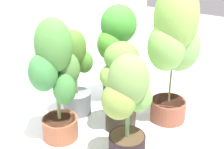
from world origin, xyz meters
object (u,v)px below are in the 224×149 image
(potted_plant_front_right, at_px, (174,41))
(potted_plant_back_right, at_px, (117,46))
(potted_plant_back_center, at_px, (74,72))
(potted_plant_back_left, at_px, (56,76))
(potted_plant_center, at_px, (122,81))
(potted_plant_front_left, at_px, (127,105))

(potted_plant_front_right, height_order, potted_plant_back_right, potted_plant_front_right)
(potted_plant_back_center, bearing_deg, potted_plant_back_left, -155.60)
(potted_plant_center, bearing_deg, potted_plant_back_center, 96.42)
(potted_plant_front_right, distance_m, potted_plant_back_left, 0.85)
(potted_plant_center, relative_size, potted_plant_front_left, 0.92)
(potted_plant_front_left, bearing_deg, potted_plant_front_right, 1.44)
(potted_plant_back_left, bearing_deg, potted_plant_center, -37.25)
(potted_plant_front_left, bearing_deg, potted_plant_center, 38.63)
(potted_plant_back_center, height_order, potted_plant_back_left, potted_plant_back_left)
(potted_plant_back_left, bearing_deg, potted_plant_front_right, -36.79)
(potted_plant_back_center, bearing_deg, potted_plant_center, -83.58)
(potted_plant_back_center, relative_size, potted_plant_back_right, 0.83)
(potted_plant_center, height_order, potted_plant_front_left, potted_plant_front_left)
(potted_plant_front_left, relative_size, potted_plant_back_left, 0.84)
(potted_plant_front_left, bearing_deg, potted_plant_back_center, 68.91)
(potted_plant_center, distance_m, potted_plant_front_right, 0.46)
(potted_plant_back_center, distance_m, potted_plant_back_left, 0.36)
(potted_plant_front_right, relative_size, potted_plant_back_center, 1.53)
(potted_plant_back_right, relative_size, potted_plant_back_left, 0.97)
(potted_plant_front_left, height_order, potted_plant_back_right, potted_plant_back_right)
(potted_plant_center, distance_m, potted_plant_back_center, 0.42)
(potted_plant_center, distance_m, potted_plant_back_right, 0.43)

